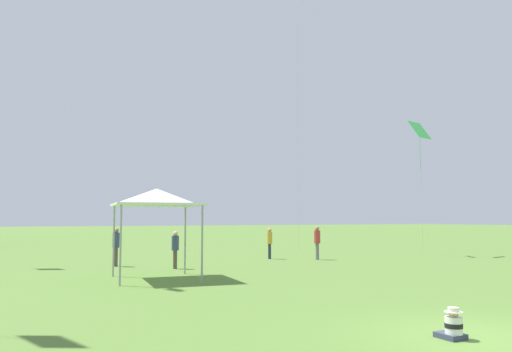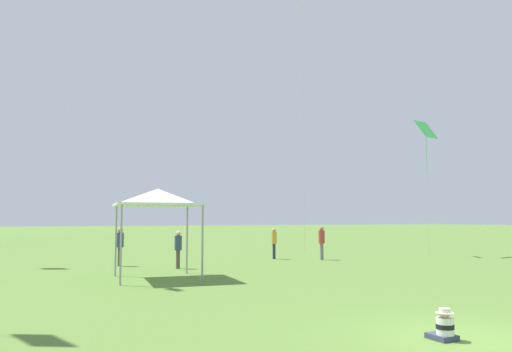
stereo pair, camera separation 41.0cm
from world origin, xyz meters
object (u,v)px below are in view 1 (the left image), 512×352
person_standing_4 (270,240)px  canopy_tent (157,198)px  person_standing_0 (317,240)px  person_standing_3 (116,243)px  seated_toddler (453,326)px  person_standing_2 (175,246)px  kite_4 (420,132)px

person_standing_4 → canopy_tent: size_ratio=0.50×
person_standing_0 → person_standing_3: 10.53m
seated_toddler → person_standing_0: bearing=64.9°
person_standing_0 → person_standing_4: bearing=59.1°
seated_toddler → canopy_tent: (-2.46, 11.39, 2.74)m
person_standing_2 → canopy_tent: canopy_tent is taller
person_standing_2 → canopy_tent: bearing=-91.5°
person_standing_0 → person_standing_2: size_ratio=1.09×
person_standing_2 → canopy_tent: (-1.79, -3.35, 1.99)m
person_standing_0 → canopy_tent: size_ratio=0.53×
person_standing_2 → person_standing_3: bearing=159.6°
person_standing_0 → canopy_tent: bearing=122.1°
person_standing_0 → person_standing_2: 8.46m
person_standing_4 → kite_4: bearing=-158.3°
person_standing_2 → person_standing_3: 3.12m
person_standing_0 → canopy_tent: 11.32m
person_standing_3 → canopy_tent: (0.35, -5.63, 1.91)m
person_standing_4 → canopy_tent: bearing=70.7°
seated_toddler → person_standing_2: 14.77m
person_standing_2 → person_standing_4: bearing=51.6°
seated_toddler → person_standing_0: person_standing_0 is taller
person_standing_2 → person_standing_4: (6.30, 2.94, 0.03)m
kite_4 → person_standing_0: bearing=-150.8°
person_standing_3 → person_standing_4: size_ratio=1.05×
person_standing_2 → person_standing_3: size_ratio=0.93×
person_standing_0 → person_standing_3: size_ratio=1.01×
kite_4 → seated_toddler: bearing=-102.7°
seated_toddler → person_standing_4: person_standing_4 is taller
seated_toddler → canopy_tent: 11.97m
seated_toddler → kite_4: (15.10, 15.82, 7.26)m
person_standing_3 → kite_4: (17.91, -1.20, 6.44)m
person_standing_0 → person_standing_3: person_standing_0 is taller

